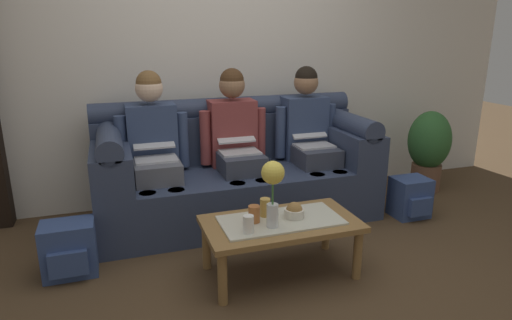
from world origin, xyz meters
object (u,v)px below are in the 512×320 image
Objects in this scene: backpack_left at (69,250)px; potted_plant at (429,147)px; flower_vase at (273,182)px; cup_near_left at (254,214)px; person_right at (309,134)px; coffee_table at (281,228)px; cup_near_right at (249,224)px; cup_far_center at (265,207)px; snack_bowl at (294,211)px; couch at (236,173)px; backpack_right at (410,198)px; person_left at (154,146)px; person_middle at (236,139)px.

potted_plant is (3.21, 0.60, 0.26)m from backpack_left.
flower_vase is 3.90× the size of cup_near_left.
person_right reaches higher than cup_near_left.
coffee_table is (-0.65, -1.01, -0.34)m from person_right.
person_right is at bearing 56.93° from coffee_table.
cup_near_right is 0.91× the size of cup_far_center.
cup_near_right is at bearing -160.14° from snack_bowl.
cup_near_right reaches higher than snack_bowl.
potted_plant is (1.93, 1.01, 0.11)m from coffee_table.
couch is 6.72× the size of backpack_right.
backpack_right is at bearing 17.58° from cup_near_left.
flower_vase is at bearing -22.53° from backpack_left.
coffee_table is 1.24× the size of potted_plant.
coffee_table reaches higher than backpack_right.
coffee_table is 0.20m from cup_near_left.
cup_near_left is 0.30× the size of backpack_left.
flower_vase is at bearing -49.82° from cup_near_left.
person_left is 0.99m from backpack_left.
backpack_left is (-1.19, 0.49, -0.48)m from flower_vase.
coffee_table reaches higher than backpack_left.
backpack_right is at bearing -35.02° from person_right.
person_middle is 9.54× the size of snack_bowl.
cup_far_center is (0.09, 0.06, 0.01)m from cup_near_left.
person_left and person_right have the same top height.
person_left is (-0.65, -0.00, 0.29)m from couch.
backpack_right is at bearing -13.89° from person_left.
flower_vase reaches higher than backpack_right.
flower_vase is at bearing -94.20° from cup_far_center.
backpack_right is 0.95× the size of backpack_left.
cup_near_left is (-0.17, -0.99, -0.23)m from person_middle.
person_middle reaches higher than flower_vase.
potted_plant is at bearing 0.13° from person_middle.
snack_bowl is at bearing -158.72° from backpack_right.
person_middle is 1.03m from cup_near_left.
coffee_table is at bearing 42.87° from flower_vase.
cup_far_center reaches higher than cup_near_right.
person_middle is at bearing 85.39° from flower_vase.
person_middle is at bearing -179.87° from potted_plant.
backpack_right is (1.37, -0.50, -0.21)m from couch.
cup_far_center is (-0.73, -0.92, -0.23)m from person_right.
backpack_left is (-1.20, 0.33, -0.26)m from cup_far_center.
cup_far_center is 0.34× the size of backpack_left.
cup_near_right is at bearing -152.67° from potted_plant.
person_middle is (0.00, -0.00, 0.29)m from couch.
snack_bowl is at bearing -151.38° from potted_plant.
cup_near_right is (-0.25, -1.13, 0.06)m from couch.
flower_vase reaches higher than snack_bowl.
cup_near_left is at bearing -162.42° from backpack_right.
person_middle and person_right have the same top height.
coffee_table is 8.28× the size of cup_far_center.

